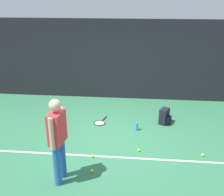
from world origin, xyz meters
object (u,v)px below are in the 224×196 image
at_px(tennis_ball_far_left, 203,155).
at_px(water_bottle, 137,126).
at_px(tennis_racket, 100,123).
at_px(tennis_ball_near_player, 93,156).
at_px(tennis_player, 58,137).
at_px(backpack, 165,117).
at_px(tennis_ball_mid_court, 92,171).
at_px(tennis_ball_by_fence, 139,150).

distance_m(tennis_ball_far_left, water_bottle, 1.84).
distance_m(tennis_racket, tennis_ball_near_player, 1.68).
height_order(tennis_player, tennis_ball_far_left, tennis_player).
distance_m(backpack, tennis_ball_far_left, 1.73).
xyz_separation_m(backpack, tennis_ball_mid_court, (-1.65, -2.36, -0.18)).
bearing_deg(tennis_ball_by_fence, tennis_ball_near_player, -161.63).
bearing_deg(tennis_racket, tennis_player, 9.83).
relative_size(tennis_player, water_bottle, 7.60).
bearing_deg(water_bottle, tennis_ball_mid_court, -115.21).
relative_size(tennis_racket, water_bottle, 2.85).
bearing_deg(backpack, tennis_ball_near_player, 164.10).
relative_size(tennis_player, tennis_ball_far_left, 25.76).
height_order(backpack, tennis_ball_far_left, backpack).
bearing_deg(tennis_ball_near_player, tennis_racket, 92.51).
xyz_separation_m(tennis_player, tennis_ball_far_left, (2.94, 1.09, -0.93)).
bearing_deg(tennis_racket, tennis_ball_by_fence, 58.53).
relative_size(tennis_player, backpack, 3.86).
bearing_deg(water_bottle, tennis_ball_by_fence, -86.61).
height_order(tennis_racket, water_bottle, water_bottle).
xyz_separation_m(tennis_player, tennis_ball_near_player, (0.49, 0.82, -0.93)).
relative_size(backpack, tennis_ball_far_left, 6.67).
bearing_deg(tennis_racket, tennis_ball_near_player, 21.90).
distance_m(tennis_player, tennis_racket, 2.71).
distance_m(tennis_ball_mid_court, tennis_ball_far_left, 2.51).
xyz_separation_m(tennis_ball_far_left, water_bottle, (-1.49, 1.09, 0.08)).
distance_m(tennis_player, tennis_ball_mid_court, 1.13).
height_order(tennis_ball_mid_court, water_bottle, water_bottle).
bearing_deg(backpack, tennis_ball_mid_court, 172.30).
bearing_deg(tennis_ball_near_player, backpack, 46.78).
bearing_deg(tennis_ball_near_player, tennis_ball_mid_court, -82.57).
bearing_deg(tennis_ball_mid_court, water_bottle, 64.79).
bearing_deg(tennis_ball_by_fence, tennis_ball_mid_court, -137.64).
xyz_separation_m(tennis_player, tennis_racket, (0.42, 2.50, -0.95)).
distance_m(backpack, tennis_ball_mid_court, 2.89).
bearing_deg(tennis_player, backpack, 147.54).
bearing_deg(tennis_ball_near_player, tennis_ball_far_left, 6.40).
xyz_separation_m(tennis_player, backpack, (2.22, 2.65, -0.76)).
bearing_deg(tennis_player, tennis_ball_mid_court, 124.83).
bearing_deg(backpack, water_bottle, 149.03).
xyz_separation_m(tennis_player, tennis_ball_mid_court, (0.56, 0.29, -0.93)).
distance_m(tennis_racket, tennis_ball_far_left, 2.88).
distance_m(backpack, water_bottle, 0.90).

